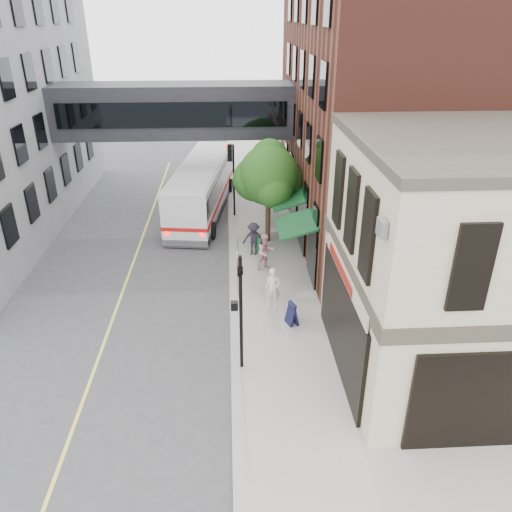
{
  "coord_description": "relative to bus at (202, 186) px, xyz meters",
  "views": [
    {
      "loc": [
        0.1,
        -12.54,
        11.81
      ],
      "look_at": [
        1.05,
        4.33,
        3.47
      ],
      "focal_mm": 35.0,
      "sensor_mm": 36.0,
      "label": 1
    }
  ],
  "objects": [
    {
      "name": "ground",
      "position": [
        1.62,
        -18.15,
        -1.76
      ],
      "size": [
        120.0,
        120.0,
        0.0
      ],
      "primitive_type": "plane",
      "color": "#38383A",
      "rests_on": "ground"
    },
    {
      "name": "sidewalk_main",
      "position": [
        3.62,
        -4.15,
        -1.69
      ],
      "size": [
        4.0,
        60.0,
        0.15
      ],
      "primitive_type": "cube",
      "color": "gray",
      "rests_on": "ground"
    },
    {
      "name": "corner_building",
      "position": [
        10.59,
        -16.15,
        2.45
      ],
      "size": [
        10.19,
        8.12,
        8.45
      ],
      "color": "#BBA78F",
      "rests_on": "ground"
    },
    {
      "name": "brick_building",
      "position": [
        11.59,
        -3.15,
        5.23
      ],
      "size": [
        13.76,
        18.0,
        14.0
      ],
      "color": "#4D2118",
      "rests_on": "ground"
    },
    {
      "name": "skyway_bridge",
      "position": [
        -1.38,
        -0.15,
        4.74
      ],
      "size": [
        14.0,
        3.18,
        3.0
      ],
      "color": "black",
      "rests_on": "ground"
    },
    {
      "name": "traffic_signal_near",
      "position": [
        1.98,
        -16.15,
        1.22
      ],
      "size": [
        0.44,
        0.22,
        4.6
      ],
      "color": "black",
      "rests_on": "sidewalk_main"
    },
    {
      "name": "traffic_signal_far",
      "position": [
        1.88,
        -1.15,
        1.58
      ],
      "size": [
        0.53,
        0.28,
        4.5
      ],
      "color": "black",
      "rests_on": "sidewalk_main"
    },
    {
      "name": "street_sign_pole",
      "position": [
        2.01,
        -11.15,
        0.17
      ],
      "size": [
        0.08,
        0.75,
        3.0
      ],
      "color": "gray",
      "rests_on": "sidewalk_main"
    },
    {
      "name": "street_tree",
      "position": [
        3.81,
        -4.93,
        2.15
      ],
      "size": [
        3.8,
        3.2,
        5.6
      ],
      "color": "#382619",
      "rests_on": "sidewalk_main"
    },
    {
      "name": "lane_marking",
      "position": [
        -3.38,
        -8.15,
        -1.76
      ],
      "size": [
        0.12,
        40.0,
        0.01
      ],
      "primitive_type": "cube",
      "color": "#D8CC4C",
      "rests_on": "ground"
    },
    {
      "name": "bus",
      "position": [
        0.0,
        0.0,
        0.0
      ],
      "size": [
        4.12,
        11.92,
        3.14
      ],
      "color": "silver",
      "rests_on": "ground"
    },
    {
      "name": "pedestrian_a",
      "position": [
        3.49,
        -12.13,
        -0.69
      ],
      "size": [
        0.69,
        0.46,
        1.83
      ],
      "primitive_type": "imported",
      "rotation": [
        0.0,
        0.0,
        -0.04
      ],
      "color": "silver",
      "rests_on": "sidewalk_main"
    },
    {
      "name": "pedestrian_b",
      "position": [
        3.43,
        -8.56,
        -0.67
      ],
      "size": [
        1.13,
        1.03,
        1.88
      ],
      "primitive_type": "imported",
      "rotation": [
        0.0,
        0.0,
        0.43
      ],
      "color": "pink",
      "rests_on": "sidewalk_main"
    },
    {
      "name": "pedestrian_c",
      "position": [
        2.93,
        -6.87,
        -0.71
      ],
      "size": [
        1.27,
        0.87,
        1.8
      ],
      "primitive_type": "imported",
      "rotation": [
        0.0,
        0.0,
        -0.18
      ],
      "color": "black",
      "rests_on": "sidewalk_main"
    },
    {
      "name": "newspaper_box",
      "position": [
        3.31,
        -6.65,
        -1.15
      ],
      "size": [
        0.57,
        0.53,
        0.93
      ],
      "primitive_type": "cube",
      "rotation": [
        0.0,
        0.0,
        -0.3
      ],
      "color": "#145B29",
      "rests_on": "sidewalk_main"
    },
    {
      "name": "sandwich_board",
      "position": [
        4.17,
        -13.51,
        -1.12
      ],
      "size": [
        0.52,
        0.64,
        0.98
      ],
      "primitive_type": "cube",
      "rotation": [
        0.0,
        0.0,
        0.37
      ],
      "color": "black",
      "rests_on": "sidewalk_main"
    }
  ]
}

